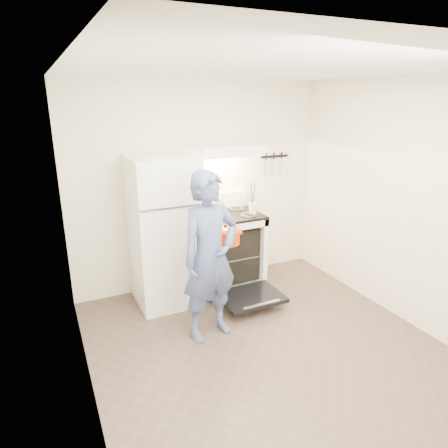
{
  "coord_description": "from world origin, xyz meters",
  "views": [
    {
      "loc": [
        -1.77,
        -2.67,
        2.32
      ],
      "look_at": [
        -0.05,
        1.0,
        1.0
      ],
      "focal_mm": 32.0,
      "sensor_mm": 36.0,
      "label": 1
    }
  ],
  "objects_px": {
    "stove_body": "(228,252)",
    "tea_kettle": "(213,202)",
    "refrigerator": "(164,232)",
    "dutch_oven": "(225,237)",
    "person": "(210,257)"
  },
  "relations": [
    {
      "from": "stove_body",
      "to": "tea_kettle",
      "type": "distance_m",
      "value": 0.65
    },
    {
      "from": "refrigerator",
      "to": "dutch_oven",
      "type": "relative_size",
      "value": 4.53
    },
    {
      "from": "tea_kettle",
      "to": "refrigerator",
      "type": "bearing_deg",
      "value": -163.31
    },
    {
      "from": "dutch_oven",
      "to": "tea_kettle",
      "type": "bearing_deg",
      "value": 76.33
    },
    {
      "from": "tea_kettle",
      "to": "person",
      "type": "height_order",
      "value": "person"
    },
    {
      "from": "stove_body",
      "to": "person",
      "type": "bearing_deg",
      "value": -124.93
    },
    {
      "from": "person",
      "to": "dutch_oven",
      "type": "height_order",
      "value": "person"
    },
    {
      "from": "stove_body",
      "to": "tea_kettle",
      "type": "xyz_separation_m",
      "value": [
        -0.13,
        0.18,
        0.61
      ]
    },
    {
      "from": "tea_kettle",
      "to": "person",
      "type": "relative_size",
      "value": 0.15
    },
    {
      "from": "refrigerator",
      "to": "tea_kettle",
      "type": "bearing_deg",
      "value": 16.69
    },
    {
      "from": "refrigerator",
      "to": "dutch_oven",
      "type": "bearing_deg",
      "value": -47.59
    },
    {
      "from": "tea_kettle",
      "to": "dutch_oven",
      "type": "height_order",
      "value": "tea_kettle"
    },
    {
      "from": "refrigerator",
      "to": "stove_body",
      "type": "relative_size",
      "value": 1.85
    },
    {
      "from": "refrigerator",
      "to": "person",
      "type": "relative_size",
      "value": 1.01
    },
    {
      "from": "refrigerator",
      "to": "person",
      "type": "distance_m",
      "value": 0.89
    }
  ]
}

